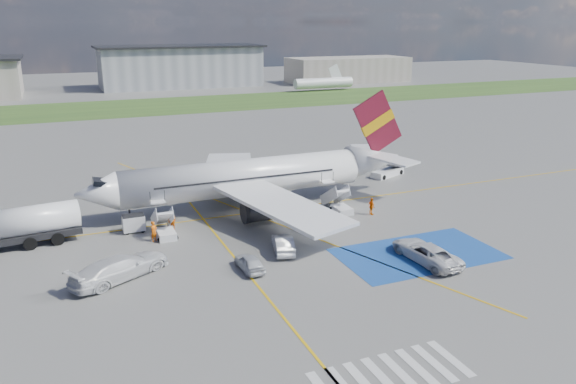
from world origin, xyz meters
The scene contains 22 objects.
ground centered at (0.00, 0.00, 0.00)m, with size 400.00×400.00×0.00m, color #60605E.
grass_strip centered at (0.00, 95.00, 0.01)m, with size 400.00×30.00×0.01m, color #2D4C1E.
taxiway_line_main centered at (0.00, 12.00, 0.01)m, with size 120.00×0.20×0.01m, color gold.
taxiway_line_cross centered at (-5.00, -10.00, 0.01)m, with size 0.20×60.00×0.01m, color gold.
taxiway_line_diag centered at (0.00, 12.00, 0.01)m, with size 0.20×60.00×0.01m, color gold.
staging_box centered at (10.00, -4.00, 0.01)m, with size 14.00×8.00×0.01m, color #184594.
crosswalk centered at (-1.80, -18.00, 0.01)m, with size 9.00×4.00×0.01m.
terminal_centre centered at (20.00, 135.00, 6.00)m, with size 48.00×18.00×12.00m, color gray.
terminal_east centered at (75.00, 128.00, 4.00)m, with size 40.00×16.00×8.00m, color gray.
airliner centered at (1.51, 14.00, 3.39)m, with size 36.81×32.95×11.92m.
airstairs_fwd centered at (-9.50, 8.70, 0.62)m, with size 1.90×5.20×3.60m.
airstairs_aft centered at (9.00, 8.70, 0.62)m, with size 1.90×5.20×3.60m.
fuel_tanker centered at (-22.00, 11.28, 1.52)m, with size 10.83×4.04×3.61m.
gpu_cart centered at (-12.03, 11.06, 0.78)m, with size 2.09×1.37×1.72m.
belt_loader centered at (21.59, 19.16, 0.41)m, with size 5.60×3.56×1.63m.
car_silver_a centered at (-4.61, -1.45, 0.66)m, with size 1.56×3.89×1.33m, color silver.
car_silver_b centered at (-0.66, 1.03, 0.75)m, with size 1.59×4.55×1.50m, color silver.
van_white_a centered at (9.67, -5.44, 1.04)m, with size 2.55×5.52×2.07m, color silver.
van_white_b centered at (-14.45, 1.02, 1.24)m, with size 2.56×6.30×2.47m, color silver.
crew_fwd centered at (-10.65, 7.92, 0.96)m, with size 0.70×0.46×1.91m, color orange.
crew_nose centered at (-8.51, 10.21, 0.91)m, with size 0.89×0.69×1.82m, color #DB5D0B.
crew_aft centered at (11.59, 6.59, 0.91)m, with size 1.07×0.44×1.82m, color orange.
Camera 1 is at (-17.93, -41.21, 19.33)m, focal length 35.00 mm.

